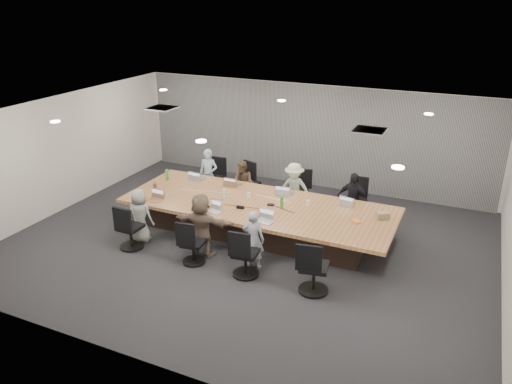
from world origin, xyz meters
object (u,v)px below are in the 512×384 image
at_px(chair_7, 314,271).
at_px(person_4, 140,216).
at_px(snack_packet, 356,221).
at_px(mug_brown, 155,185).
at_px(chair_3, 355,203).
at_px(bottle_green_right, 282,203).
at_px(chair_1, 249,186).
at_px(person_0, 209,175).
at_px(laptop_5, 215,212).
at_px(bottle_green_left, 167,175).
at_px(chair_0, 215,181).
at_px(laptop_3, 347,203).
at_px(chair_4, 131,231).
at_px(laptop_1, 233,184).
at_px(person_6, 253,239).
at_px(person_3, 353,199).
at_px(laptop_0, 197,178).
at_px(chair_5, 193,246).
at_px(laptop_4, 154,200).
at_px(laptop_6, 265,221).
at_px(conference_table, 258,217).
at_px(person_2, 294,189).
at_px(stapler, 240,207).
at_px(person_1, 243,183).
at_px(chair_2, 299,194).
at_px(chair_6, 246,257).
at_px(bottle_clear, 224,194).
at_px(canvas_bag, 383,216).
at_px(person_5, 202,225).
at_px(laptop_2, 286,193).

relative_size(chair_7, person_4, 0.72).
bearing_deg(snack_packet, mug_brown, -179.23).
height_order(chair_3, bottle_green_right, bottle_green_right).
relative_size(chair_1, chair_7, 0.90).
relative_size(person_0, laptop_5, 4.70).
distance_m(chair_1, bottle_green_left, 2.13).
relative_size(chair_3, person_4, 0.67).
relative_size(chair_0, person_0, 0.56).
relative_size(laptop_3, laptop_5, 1.15).
bearing_deg(chair_0, bottle_green_left, 61.44).
relative_size(chair_4, person_0, 0.60).
bearing_deg(laptop_1, person_6, 124.41).
xyz_separation_m(person_3, person_4, (-3.95, -2.70, -0.04)).
relative_size(chair_3, person_6, 0.66).
bearing_deg(laptop_1, laptop_0, -0.94).
bearing_deg(bottle_green_left, chair_5, -46.64).
distance_m(chair_3, chair_7, 3.40).
height_order(laptop_4, laptop_6, same).
xyz_separation_m(conference_table, person_6, (0.51, -1.35, 0.20)).
bearing_deg(person_2, stapler, -108.50).
distance_m(chair_1, laptop_3, 2.96).
bearing_deg(person_6, person_1, -66.88).
bearing_deg(chair_2, chair_6, 79.90).
distance_m(laptop_0, laptop_1, 1.00).
distance_m(laptop_3, laptop_4, 4.26).
distance_m(person_0, laptop_5, 2.55).
height_order(conference_table, chair_1, chair_1).
relative_size(bottle_clear, canvas_bag, 0.92).
height_order(person_1, person_5, person_5).
relative_size(chair_1, chair_5, 1.07).
xyz_separation_m(chair_4, chair_6, (2.68, 0.00, -0.00)).
bearing_deg(laptop_2, chair_5, 60.29).
bearing_deg(chair_4, chair_0, 87.74).
bearing_deg(chair_4, stapler, 33.97).
bearing_deg(person_6, laptop_1, -60.99).
bearing_deg(person_2, laptop_1, -158.48).
relative_size(chair_3, laptop_2, 2.27).
distance_m(chair_6, bottle_green_left, 3.84).
distance_m(chair_2, laptop_2, 0.97).
bearing_deg(chair_1, laptop_3, -178.55).
relative_size(chair_5, person_2, 0.56).
xyz_separation_m(chair_1, person_5, (0.37, -3.05, 0.29)).
bearing_deg(laptop_3, chair_3, -81.27).
bearing_deg(bottle_clear, conference_table, 4.77).
bearing_deg(snack_packet, canvas_bag, 41.82).
height_order(chair_3, laptop_6, chair_3).
bearing_deg(chair_6, conference_table, 100.86).
distance_m(chair_6, laptop_6, 0.97).
distance_m(chair_0, person_5, 3.36).
relative_size(chair_1, person_0, 0.58).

